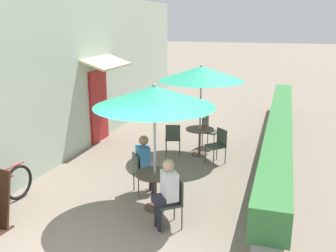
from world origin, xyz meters
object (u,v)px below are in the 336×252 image
object	(u,v)px
cafe_chair_near_right	(173,199)
patio_table_mid	(200,136)
patio_table_near	(155,183)
cafe_chair_near_left	(141,170)
seated_patron_near_right	(166,191)
cafe_chair_mid_left	(173,137)
cafe_chair_mid_right	(218,143)
coffee_cup_mid	(204,127)
patio_umbrella_mid	(201,73)
cafe_chair_mid_back	(209,129)
patio_umbrella_near	(154,96)
seated_patron_near_left	(146,162)

from	to	relation	value
cafe_chair_near_right	patio_table_mid	bearing A→B (deg)	-32.32
patio_table_near	cafe_chair_near_left	bearing A→B (deg)	134.01
seated_patron_near_right	patio_table_mid	bearing A→B (deg)	-33.75
patio_table_near	cafe_chair_near_right	xyz separation A→B (m)	(0.50, -0.52, 0.00)
patio_table_near	seated_patron_near_right	xyz separation A→B (m)	(0.41, -0.59, 0.17)
cafe_chair_near_right	cafe_chair_mid_left	size ratio (longest dim) A/B	1.00
patio_table_near	patio_table_mid	xyz separation A→B (m)	(0.14, 3.19, 0.00)
patio_table_near	cafe_chair_near_left	distance (m)	0.72
patio_table_near	cafe_chair_mid_right	size ratio (longest dim) A/B	0.87
cafe_chair_mid_left	coffee_cup_mid	size ratio (longest dim) A/B	9.67
patio_umbrella_mid	cafe_chair_near_left	bearing A→B (deg)	-103.44
cafe_chair_mid_back	coffee_cup_mid	size ratio (longest dim) A/B	9.67
patio_umbrella_near	patio_umbrella_mid	size ratio (longest dim) A/B	1.00
cafe_chair_near_right	patio_umbrella_mid	xyz separation A→B (m)	(-0.36, 3.71, 1.67)
patio_umbrella_near	cafe_chair_mid_right	size ratio (longest dim) A/B	2.78
patio_table_near	coffee_cup_mid	xyz separation A→B (m)	(0.23, 3.28, 0.25)
cafe_chair_near_left	seated_patron_near_left	xyz separation A→B (m)	(0.09, 0.07, 0.17)
patio_umbrella_near	seated_patron_near_left	world-z (taller)	patio_umbrella_near
seated_patron_near_right	patio_table_near	bearing A→B (deg)	-2.83
patio_umbrella_near	seated_patron_near_right	distance (m)	1.66
cafe_chair_near_left	cafe_chair_mid_left	world-z (taller)	same
patio_umbrella_mid	cafe_chair_mid_back	world-z (taller)	patio_umbrella_mid
seated_patron_near_left	cafe_chair_near_right	bearing A→B (deg)	1.64
patio_umbrella_mid	cafe_chair_mid_left	bearing A→B (deg)	-157.58
cafe_chair_near_right	cafe_chair_mid_left	world-z (taller)	same
cafe_chair_mid_right	coffee_cup_mid	bearing A→B (deg)	-4.22
seated_patron_near_left	seated_patron_near_right	distance (m)	1.43
seated_patron_near_left	patio_umbrella_mid	bearing A→B (deg)	130.16
patio_table_mid	patio_table_near	bearing A→B (deg)	-92.47
cafe_chair_near_left	cafe_chair_mid_back	size ratio (longest dim) A/B	1.00
patio_umbrella_near	seated_patron_near_left	bearing A→B (deg)	125.09
patio_umbrella_mid	cafe_chair_mid_back	size ratio (longest dim) A/B	2.78
cafe_chair_mid_back	seated_patron_near_left	bearing A→B (deg)	2.67
patio_umbrella_near	seated_patron_near_right	xyz separation A→B (m)	(0.41, -0.59, -1.50)
cafe_chair_mid_right	cafe_chair_mid_back	world-z (taller)	same
patio_table_mid	coffee_cup_mid	size ratio (longest dim) A/B	8.36
cafe_chair_near_left	seated_patron_near_left	world-z (taller)	seated_patron_near_left
patio_umbrella_near	cafe_chair_near_right	bearing A→B (deg)	-45.99
patio_umbrella_mid	patio_table_mid	bearing A→B (deg)	180.00
cafe_chair_mid_left	cafe_chair_mid_right	distance (m)	1.25
patio_umbrella_near	patio_umbrella_mid	xyz separation A→B (m)	(0.14, 3.19, 0.00)
patio_table_near	cafe_chair_mid_right	distance (m)	2.84
patio_umbrella_near	cafe_chair_mid_back	xyz separation A→B (m)	(0.23, 3.90, -1.67)
seated_patron_near_left	seated_patron_near_right	world-z (taller)	same
cafe_chair_near_left	coffee_cup_mid	distance (m)	2.86
seated_patron_near_right	cafe_chair_near_left	bearing A→B (deg)	1.64
cafe_chair_mid_left	cafe_chair_mid_back	bearing A→B (deg)	36.09
patio_umbrella_mid	seated_patron_near_left	bearing A→B (deg)	-101.93
patio_table_near	cafe_chair_near_right	world-z (taller)	cafe_chair_near_right
patio_table_near	patio_umbrella_near	distance (m)	1.67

